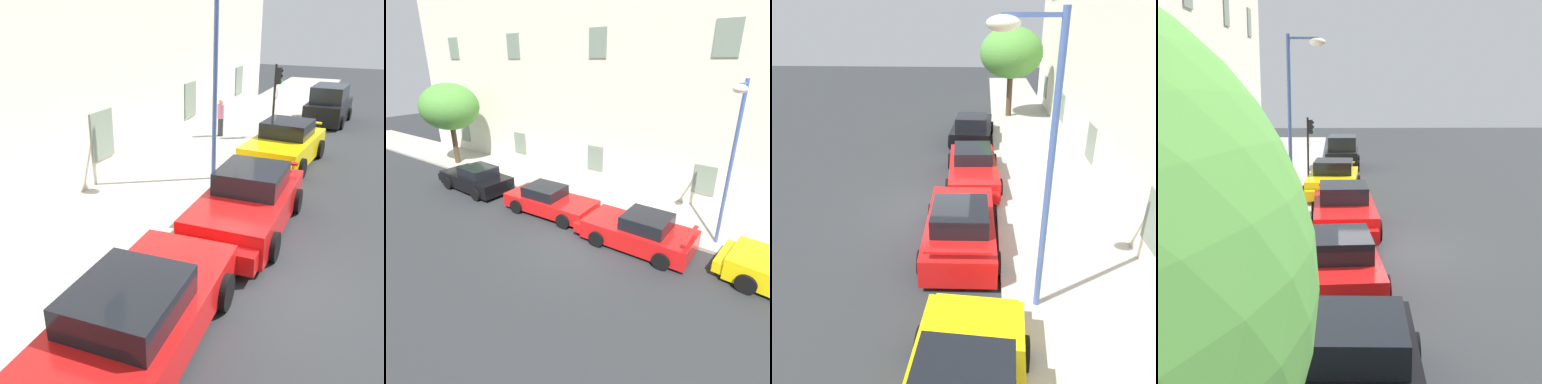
% 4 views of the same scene
% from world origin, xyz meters
% --- Properties ---
extents(ground_plane, '(80.00, 80.00, 0.00)m').
position_xyz_m(ground_plane, '(0.00, 0.00, 0.00)').
color(ground_plane, '#2B2D30').
extents(sidewalk, '(60.00, 3.92, 0.14)m').
position_xyz_m(sidewalk, '(0.00, 4.18, 0.07)').
color(sidewalk, '#A8A399').
rests_on(sidewalk, ground).
extents(sportscar_yellow_flank, '(5.12, 2.36, 1.37)m').
position_xyz_m(sportscar_yellow_flank, '(-2.56, 1.29, 0.61)').
color(sportscar_yellow_flank, red).
rests_on(sportscar_yellow_flank, ground).
extents(sportscar_white_middle, '(4.87, 2.31, 1.49)m').
position_xyz_m(sportscar_white_middle, '(2.02, 1.05, 0.63)').
color(sportscar_white_middle, red).
rests_on(sportscar_white_middle, ground).
extents(sportscar_tail_end, '(4.59, 2.47, 1.50)m').
position_xyz_m(sportscar_tail_end, '(7.51, 1.46, 0.64)').
color(sportscar_tail_end, yellow).
rests_on(sportscar_tail_end, ground).
extents(hatchback_parked, '(3.71, 2.03, 1.83)m').
position_xyz_m(hatchback_parked, '(14.92, 0.98, 0.83)').
color(hatchback_parked, black).
rests_on(hatchback_parked, ground).
extents(traffic_light, '(0.44, 0.36, 3.01)m').
position_xyz_m(traffic_light, '(10.67, 2.59, 2.19)').
color(traffic_light, black).
rests_on(traffic_light, sidewalk).
extents(street_lamp, '(0.44, 1.42, 6.40)m').
position_xyz_m(street_lamp, '(4.78, 2.62, 4.49)').
color(street_lamp, '#3F5999').
rests_on(street_lamp, sidewalk).
extents(pedestrian_admiring, '(0.40, 0.40, 1.59)m').
position_xyz_m(pedestrian_admiring, '(9.81, 4.72, 0.97)').
color(pedestrian_admiring, '#333338').
rests_on(pedestrian_admiring, sidewalk).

